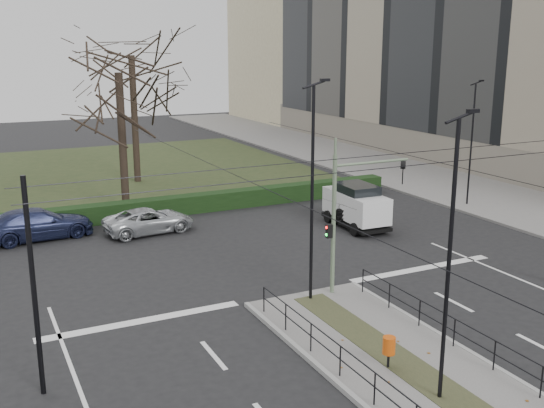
{
  "coord_description": "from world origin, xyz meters",
  "views": [
    {
      "loc": [
        -10.86,
        -14.58,
        9.1
      ],
      "look_at": [
        -0.53,
        6.45,
        3.28
      ],
      "focal_mm": 42.0,
      "sensor_mm": 36.0,
      "label": 1
    }
  ],
  "objects_px": {
    "streetlamp_sidewalk": "(472,142)",
    "white_van": "(356,205)",
    "litter_bin": "(389,346)",
    "streetlamp_median_far": "(313,191)",
    "streetlamp_median_near": "(450,259)",
    "bare_tree_center": "(132,65)",
    "traffic_light": "(341,213)",
    "parked_car_fourth": "(149,221)",
    "bare_tree_near": "(119,83)",
    "parked_car_third": "(38,224)"
  },
  "relations": [
    {
      "from": "streetlamp_sidewalk",
      "to": "white_van",
      "type": "relative_size",
      "value": 1.69
    },
    {
      "from": "litter_bin",
      "to": "streetlamp_median_far",
      "type": "distance_m",
      "value": 6.44
    },
    {
      "from": "litter_bin",
      "to": "streetlamp_median_near",
      "type": "distance_m",
      "value": 3.68
    },
    {
      "from": "litter_bin",
      "to": "streetlamp_median_far",
      "type": "relative_size",
      "value": 0.12
    },
    {
      "from": "litter_bin",
      "to": "streetlamp_sidewalk",
      "type": "distance_m",
      "value": 21.41
    },
    {
      "from": "litter_bin",
      "to": "streetlamp_median_near",
      "type": "bearing_deg",
      "value": -81.59
    },
    {
      "from": "streetlamp_median_far",
      "to": "white_van",
      "type": "xyz_separation_m",
      "value": [
        6.99,
        7.66,
        -2.97
      ]
    },
    {
      "from": "bare_tree_center",
      "to": "traffic_light",
      "type": "bearing_deg",
      "value": -86.06
    },
    {
      "from": "streetlamp_median_far",
      "to": "parked_car_fourth",
      "type": "height_order",
      "value": "streetlamp_median_far"
    },
    {
      "from": "litter_bin",
      "to": "bare_tree_near",
      "type": "distance_m",
      "value": 22.7
    },
    {
      "from": "streetlamp_median_near",
      "to": "white_van",
      "type": "height_order",
      "value": "streetlamp_median_near"
    },
    {
      "from": "white_van",
      "to": "traffic_light",
      "type": "bearing_deg",
      "value": -127.21
    },
    {
      "from": "streetlamp_median_near",
      "to": "bare_tree_center",
      "type": "relative_size",
      "value": 0.67
    },
    {
      "from": "traffic_light",
      "to": "parked_car_fourth",
      "type": "relative_size",
      "value": 1.16
    },
    {
      "from": "traffic_light",
      "to": "litter_bin",
      "type": "bearing_deg",
      "value": -108.36
    },
    {
      "from": "parked_car_third",
      "to": "white_van",
      "type": "height_order",
      "value": "white_van"
    },
    {
      "from": "streetlamp_sidewalk",
      "to": "bare_tree_center",
      "type": "distance_m",
      "value": 22.11
    },
    {
      "from": "white_van",
      "to": "bare_tree_center",
      "type": "distance_m",
      "value": 18.77
    },
    {
      "from": "traffic_light",
      "to": "parked_car_third",
      "type": "bearing_deg",
      "value": 126.65
    },
    {
      "from": "streetlamp_sidewalk",
      "to": "white_van",
      "type": "distance_m",
      "value": 8.8
    },
    {
      "from": "parked_car_third",
      "to": "white_van",
      "type": "bearing_deg",
      "value": -114.27
    },
    {
      "from": "streetlamp_median_far",
      "to": "streetlamp_median_near",
      "type": "bearing_deg",
      "value": -92.18
    },
    {
      "from": "streetlamp_median_near",
      "to": "streetlamp_median_far",
      "type": "relative_size",
      "value": 0.95
    },
    {
      "from": "litter_bin",
      "to": "bare_tree_near",
      "type": "height_order",
      "value": "bare_tree_near"
    },
    {
      "from": "streetlamp_median_near",
      "to": "streetlamp_sidewalk",
      "type": "bearing_deg",
      "value": 45.49
    },
    {
      "from": "traffic_light",
      "to": "bare_tree_center",
      "type": "distance_m",
      "value": 23.93
    },
    {
      "from": "litter_bin",
      "to": "parked_car_third",
      "type": "height_order",
      "value": "parked_car_third"
    },
    {
      "from": "parked_car_third",
      "to": "streetlamp_median_near",
      "type": "bearing_deg",
      "value": -164.62
    },
    {
      "from": "traffic_light",
      "to": "streetlamp_sidewalk",
      "type": "distance_m",
      "value": 16.35
    },
    {
      "from": "streetlamp_sidewalk",
      "to": "bare_tree_near",
      "type": "bearing_deg",
      "value": 157.22
    },
    {
      "from": "streetlamp_sidewalk",
      "to": "traffic_light",
      "type": "bearing_deg",
      "value": -149.27
    },
    {
      "from": "white_van",
      "to": "bare_tree_near",
      "type": "relative_size",
      "value": 0.42
    },
    {
      "from": "litter_bin",
      "to": "bare_tree_center",
      "type": "bearing_deg",
      "value": 89.47
    },
    {
      "from": "litter_bin",
      "to": "streetlamp_median_far",
      "type": "xyz_separation_m",
      "value": [
        0.56,
        5.47,
        3.34
      ]
    },
    {
      "from": "bare_tree_near",
      "to": "streetlamp_median_far",
      "type": "bearing_deg",
      "value": -79.92
    },
    {
      "from": "traffic_light",
      "to": "streetlamp_median_near",
      "type": "distance_m",
      "value": 7.77
    },
    {
      "from": "streetlamp_median_near",
      "to": "streetlamp_median_far",
      "type": "distance_m",
      "value": 7.38
    },
    {
      "from": "litter_bin",
      "to": "parked_car_fourth",
      "type": "relative_size",
      "value": 0.21
    },
    {
      "from": "streetlamp_median_near",
      "to": "bare_tree_center",
      "type": "height_order",
      "value": "bare_tree_center"
    },
    {
      "from": "litter_bin",
      "to": "parked_car_third",
      "type": "bearing_deg",
      "value": 112.24
    },
    {
      "from": "traffic_light",
      "to": "parked_car_fourth",
      "type": "xyz_separation_m",
      "value": [
        -4.17,
        11.2,
        -2.55
      ]
    },
    {
      "from": "parked_car_third",
      "to": "litter_bin",
      "type": "bearing_deg",
      "value": -163.4
    },
    {
      "from": "white_van",
      "to": "bare_tree_near",
      "type": "height_order",
      "value": "bare_tree_near"
    },
    {
      "from": "traffic_light",
      "to": "bare_tree_center",
      "type": "relative_size",
      "value": 0.46
    },
    {
      "from": "parked_car_third",
      "to": "bare_tree_near",
      "type": "relative_size",
      "value": 0.51
    },
    {
      "from": "streetlamp_sidewalk",
      "to": "parked_car_third",
      "type": "bearing_deg",
      "value": 169.88
    },
    {
      "from": "white_van",
      "to": "bare_tree_center",
      "type": "height_order",
      "value": "bare_tree_center"
    },
    {
      "from": "white_van",
      "to": "parked_car_third",
      "type": "bearing_deg",
      "value": 161.37
    },
    {
      "from": "parked_car_third",
      "to": "bare_tree_near",
      "type": "bearing_deg",
      "value": -61.34
    },
    {
      "from": "streetlamp_median_far",
      "to": "parked_car_third",
      "type": "bearing_deg",
      "value": 122.18
    }
  ]
}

